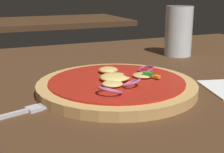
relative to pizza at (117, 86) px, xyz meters
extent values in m
cube|color=#4C301C|center=(-0.02, 0.00, -0.02)|extent=(1.27, 0.93, 0.03)
cylinder|color=tan|center=(0.00, 0.00, 0.00)|extent=(0.26, 0.26, 0.02)
cylinder|color=red|center=(0.00, 0.00, 0.01)|extent=(0.22, 0.22, 0.00)
ellipsoid|color=#EFCC72|center=(-0.02, -0.03, 0.01)|extent=(0.03, 0.03, 0.01)
ellipsoid|color=#E5BC60|center=(0.05, 0.00, 0.01)|extent=(0.03, 0.03, 0.01)
ellipsoid|color=#EFCC72|center=(0.00, 0.00, 0.01)|extent=(0.05, 0.05, 0.01)
ellipsoid|color=#E5BC60|center=(0.01, 0.05, 0.01)|extent=(0.03, 0.03, 0.01)
torus|color=#B25984|center=(-0.04, -0.06, 0.01)|extent=(0.05, 0.05, 0.02)
torus|color=#B25984|center=(0.01, -0.04, 0.01)|extent=(0.04, 0.04, 0.02)
torus|color=#93386B|center=(0.07, 0.03, 0.01)|extent=(0.03, 0.03, 0.01)
cube|color=red|center=(0.01, -0.01, 0.02)|extent=(0.02, 0.02, 0.01)
cube|color=#2D8C28|center=(0.05, -0.01, 0.02)|extent=(0.02, 0.02, 0.01)
cube|color=orange|center=(0.06, -0.02, 0.01)|extent=(0.01, 0.01, 0.00)
cube|color=silver|center=(-0.14, -0.03, -0.01)|extent=(0.02, 0.02, 0.00)
cube|color=silver|center=(-0.11, -0.03, -0.01)|extent=(0.04, 0.01, 0.00)
cube|color=silver|center=(-0.11, -0.03, -0.01)|extent=(0.04, 0.01, 0.00)
cube|color=silver|center=(-0.12, -0.02, -0.01)|extent=(0.04, 0.01, 0.00)
cube|color=silver|center=(-0.12, -0.02, -0.01)|extent=(0.04, 0.01, 0.00)
cylinder|color=silver|center=(0.26, 0.20, 0.05)|extent=(0.07, 0.07, 0.12)
cylinder|color=gold|center=(0.26, 0.20, 0.02)|extent=(0.06, 0.06, 0.06)
cube|color=#4C301C|center=(0.22, 1.21, -0.02)|extent=(0.66, 0.45, 0.03)
camera|label=1|loc=(-0.21, -0.46, 0.16)|focal=52.26mm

